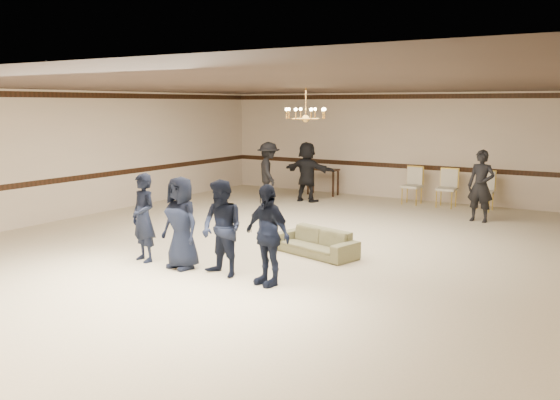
{
  "coord_description": "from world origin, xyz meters",
  "views": [
    {
      "loc": [
        6.31,
        -10.12,
        2.87
      ],
      "look_at": [
        0.29,
        -0.5,
        1.02
      ],
      "focal_mm": 37.97,
      "sensor_mm": 36.0,
      "label": 1
    }
  ],
  "objects_px": {
    "banquet_chair_left": "(412,186)",
    "banquet_chair_mid": "(447,189)",
    "chandelier": "(306,103)",
    "console_table": "(323,182)",
    "adult_left": "(269,172)",
    "settee": "(315,242)",
    "adult_mid": "(307,172)",
    "boy_c": "(222,229)",
    "adult_right": "(481,186)",
    "banquet_chair_right": "(483,191)",
    "boy_b": "(181,223)",
    "boy_d": "(267,235)",
    "boy_a": "(144,218)"
  },
  "relations": [
    {
      "from": "banquet_chair_left",
      "to": "banquet_chair_mid",
      "type": "xyz_separation_m",
      "value": [
        1.0,
        0.0,
        0.0
      ]
    },
    {
      "from": "banquet_chair_mid",
      "to": "console_table",
      "type": "height_order",
      "value": "banquet_chair_mid"
    },
    {
      "from": "boy_b",
      "to": "chandelier",
      "type": "bearing_deg",
      "value": 89.59
    },
    {
      "from": "boy_c",
      "to": "adult_left",
      "type": "bearing_deg",
      "value": 127.96
    },
    {
      "from": "boy_b",
      "to": "banquet_chair_right",
      "type": "height_order",
      "value": "boy_b"
    },
    {
      "from": "banquet_chair_left",
      "to": "boy_c",
      "type": "bearing_deg",
      "value": -86.41
    },
    {
      "from": "adult_mid",
      "to": "adult_right",
      "type": "xyz_separation_m",
      "value": [
        5.1,
        -0.4,
        0.0
      ]
    },
    {
      "from": "boy_d",
      "to": "settee",
      "type": "xyz_separation_m",
      "value": [
        -0.25,
        2.07,
        -0.56
      ]
    },
    {
      "from": "adult_left",
      "to": "settee",
      "type": "bearing_deg",
      "value": 179.51
    },
    {
      "from": "boy_d",
      "to": "banquet_chair_left",
      "type": "relative_size",
      "value": 1.53
    },
    {
      "from": "adult_left",
      "to": "adult_mid",
      "type": "height_order",
      "value": "same"
    },
    {
      "from": "banquet_chair_mid",
      "to": "boy_b",
      "type": "bearing_deg",
      "value": -106.42
    },
    {
      "from": "boy_a",
      "to": "adult_mid",
      "type": "xyz_separation_m",
      "value": [
        -0.79,
        7.46,
        0.07
      ]
    },
    {
      "from": "boy_d",
      "to": "banquet_chair_mid",
      "type": "distance_m",
      "value": 8.65
    },
    {
      "from": "chandelier",
      "to": "boy_a",
      "type": "height_order",
      "value": "chandelier"
    },
    {
      "from": "banquet_chair_left",
      "to": "adult_left",
      "type": "bearing_deg",
      "value": -148.1
    },
    {
      "from": "boy_d",
      "to": "console_table",
      "type": "bearing_deg",
      "value": 127.44
    },
    {
      "from": "adult_mid",
      "to": "settee",
      "type": "bearing_deg",
      "value": 122.97
    },
    {
      "from": "console_table",
      "to": "banquet_chair_left",
      "type": "bearing_deg",
      "value": -4.45
    },
    {
      "from": "chandelier",
      "to": "boy_c",
      "type": "xyz_separation_m",
      "value": [
        0.38,
        -3.46,
        -2.06
      ]
    },
    {
      "from": "console_table",
      "to": "boy_d",
      "type": "bearing_deg",
      "value": -68.01
    },
    {
      "from": "boy_b",
      "to": "banquet_chair_right",
      "type": "relative_size",
      "value": 1.53
    },
    {
      "from": "adult_right",
      "to": "banquet_chair_left",
      "type": "xyz_separation_m",
      "value": [
        -2.3,
        1.58,
        -0.35
      ]
    },
    {
      "from": "adult_mid",
      "to": "console_table",
      "type": "bearing_deg",
      "value": -79.92
    },
    {
      "from": "boy_b",
      "to": "adult_mid",
      "type": "distance_m",
      "value": 7.65
    },
    {
      "from": "banquet_chair_left",
      "to": "banquet_chair_mid",
      "type": "height_order",
      "value": "same"
    },
    {
      "from": "chandelier",
      "to": "boy_b",
      "type": "bearing_deg",
      "value": -98.62
    },
    {
      "from": "chandelier",
      "to": "adult_left",
      "type": "bearing_deg",
      "value": 133.29
    },
    {
      "from": "boy_c",
      "to": "adult_right",
      "type": "distance_m",
      "value": 7.5
    },
    {
      "from": "console_table",
      "to": "chandelier",
      "type": "bearing_deg",
      "value": -66.53
    },
    {
      "from": "banquet_chair_right",
      "to": "adult_left",
      "type": "bearing_deg",
      "value": -166.26
    },
    {
      "from": "console_table",
      "to": "adult_mid",
      "type": "bearing_deg",
      "value": -82.58
    },
    {
      "from": "banquet_chair_mid",
      "to": "boy_c",
      "type": "bearing_deg",
      "value": -100.67
    },
    {
      "from": "boy_c",
      "to": "banquet_chair_right",
      "type": "relative_size",
      "value": 1.53
    },
    {
      "from": "banquet_chair_left",
      "to": "banquet_chair_mid",
      "type": "bearing_deg",
      "value": 5.02
    },
    {
      "from": "boy_b",
      "to": "banquet_chair_mid",
      "type": "xyz_separation_m",
      "value": [
        2.12,
        8.64,
        -0.28
      ]
    },
    {
      "from": "boy_c",
      "to": "settee",
      "type": "distance_m",
      "value": 2.24
    },
    {
      "from": "boy_d",
      "to": "banquet_chair_right",
      "type": "height_order",
      "value": "boy_d"
    },
    {
      "from": "boy_d",
      "to": "adult_mid",
      "type": "xyz_separation_m",
      "value": [
        -3.49,
        7.46,
        0.07
      ]
    },
    {
      "from": "boy_b",
      "to": "boy_c",
      "type": "distance_m",
      "value": 0.9
    },
    {
      "from": "chandelier",
      "to": "boy_c",
      "type": "bearing_deg",
      "value": -83.8
    },
    {
      "from": "settee",
      "to": "console_table",
      "type": "xyz_separation_m",
      "value": [
        -3.43,
        6.77,
        0.17
      ]
    },
    {
      "from": "chandelier",
      "to": "console_table",
      "type": "height_order",
      "value": "chandelier"
    },
    {
      "from": "boy_a",
      "to": "boy_b",
      "type": "height_order",
      "value": "same"
    },
    {
      "from": "boy_d",
      "to": "banquet_chair_mid",
      "type": "xyz_separation_m",
      "value": [
        0.32,
        8.64,
        -0.28
      ]
    },
    {
      "from": "settee",
      "to": "banquet_chair_right",
      "type": "xyz_separation_m",
      "value": [
        1.57,
        6.57,
        0.28
      ]
    },
    {
      "from": "adult_mid",
      "to": "adult_left",
      "type": "bearing_deg",
      "value": 39.89
    },
    {
      "from": "boy_d",
      "to": "banquet_chair_left",
      "type": "distance_m",
      "value": 8.67
    },
    {
      "from": "chandelier",
      "to": "adult_left",
      "type": "xyz_separation_m",
      "value": [
        -3.11,
        3.3,
        -1.99
      ]
    },
    {
      "from": "boy_a",
      "to": "banquet_chair_mid",
      "type": "relative_size",
      "value": 1.53
    }
  ]
}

